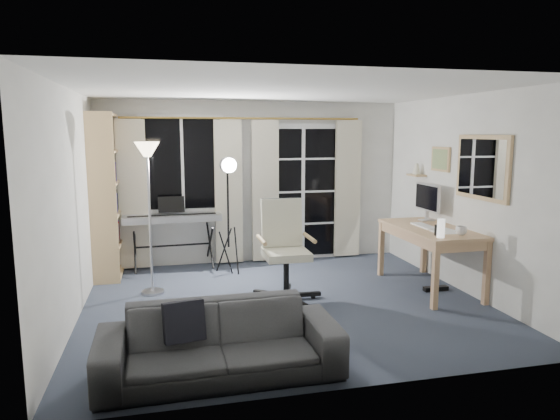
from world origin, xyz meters
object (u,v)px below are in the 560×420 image
object	(u,v)px
bookshelf	(103,200)
studio_light	(228,179)
keyboard_piano	(172,219)
mug	(461,229)
office_chair	(284,240)
sofa	(219,330)
torchiere_lamp	(148,172)
desk	(430,235)
monitor	(427,199)

from	to	relation	value
bookshelf	studio_light	size ratio (longest dim) A/B	1.33
keyboard_piano	mug	xyz separation A→B (m)	(3.20, -2.07, 0.11)
studio_light	office_chair	bearing A→B (deg)	-69.58
bookshelf	office_chair	bearing A→B (deg)	-34.24
sofa	mug	bearing A→B (deg)	21.21
torchiere_lamp	sofa	bearing A→B (deg)	-75.83
bookshelf	mug	distance (m)	4.61
studio_light	desk	bearing A→B (deg)	-31.62
mug	sofa	distance (m)	3.16
bookshelf	torchiere_lamp	xyz separation A→B (m)	(0.63, -0.98, 0.43)
sofa	desk	bearing A→B (deg)	30.04
keyboard_piano	sofa	xyz separation A→B (m)	(0.30, -3.25, -0.37)
bookshelf	desk	bearing A→B (deg)	-21.70
desk	torchiere_lamp	bearing A→B (deg)	169.30
torchiere_lamp	monitor	world-z (taller)	torchiere_lamp
torchiere_lamp	studio_light	size ratio (longest dim) A/B	1.11
bookshelf	monitor	bearing A→B (deg)	-15.24
studio_light	monitor	world-z (taller)	studio_light
office_chair	mug	bearing A→B (deg)	-17.16
sofa	torchiere_lamp	bearing A→B (deg)	103.40
office_chair	bookshelf	bearing A→B (deg)	146.38
bookshelf	sofa	world-z (taller)	bookshelf
bookshelf	monitor	world-z (taller)	bookshelf
torchiere_lamp	desk	size ratio (longest dim) A/B	1.25
torchiere_lamp	desk	xyz separation A→B (m)	(3.38, -0.60, -0.79)
studio_light	mug	distance (m)	3.03
studio_light	desk	size ratio (longest dim) A/B	1.13
bookshelf	sofa	bearing A→B (deg)	-69.80
studio_light	mug	bearing A→B (deg)	-39.23
keyboard_piano	office_chair	world-z (taller)	office_chair
monitor	keyboard_piano	bearing A→B (deg)	160.58
bookshelf	monitor	xyz separation A→B (m)	(4.21, -1.14, 0.03)
torchiere_lamp	desk	distance (m)	3.52
torchiere_lamp	sofa	world-z (taller)	torchiere_lamp
studio_light	sofa	xyz separation A→B (m)	(-0.46, -2.90, -0.95)
office_chair	desk	world-z (taller)	office_chair
studio_light	torchiere_lamp	bearing A→B (deg)	-152.69
monitor	mug	world-z (taller)	monitor
mug	sofa	world-z (taller)	mug
bookshelf	torchiere_lamp	size ratio (longest dim) A/B	1.20
keyboard_piano	mug	distance (m)	3.82
torchiere_lamp	sofa	distance (m)	2.59
torchiere_lamp	office_chair	world-z (taller)	torchiere_lamp
studio_light	office_chair	distance (m)	1.38
bookshelf	office_chair	xyz separation A→B (m)	(2.17, -1.47, -0.36)
bookshelf	mug	bearing A→B (deg)	-27.03
keyboard_piano	studio_light	size ratio (longest dim) A/B	0.83
keyboard_piano	desk	distance (m)	3.48
studio_light	monitor	bearing A→B (deg)	-21.01
keyboard_piano	desk	world-z (taller)	keyboard_piano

